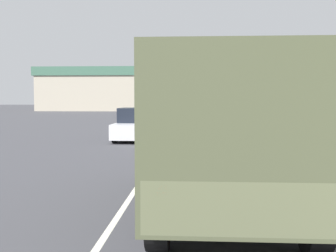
# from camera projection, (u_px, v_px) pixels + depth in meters

# --- Properties ---
(ground_plane) EXTENTS (180.00, 180.00, 0.00)m
(ground_plane) POSITION_uv_depth(u_px,v_px,m) (179.00, 123.00, 34.72)
(ground_plane) COLOR #424247
(lane_centre_stripe) EXTENTS (0.12, 120.00, 0.00)m
(lane_centre_stripe) POSITION_uv_depth(u_px,v_px,m) (179.00, 123.00, 34.72)
(lane_centre_stripe) COLOR silver
(lane_centre_stripe) RESTS_ON ground
(sidewalk_right) EXTENTS (1.80, 120.00, 0.12)m
(sidewalk_right) POSITION_uv_depth(u_px,v_px,m) (234.00, 123.00, 34.43)
(sidewalk_right) COLOR #9E9B93
(sidewalk_right) RESTS_ON ground
(grass_strip_right) EXTENTS (7.00, 120.00, 0.02)m
(grass_strip_right) POSITION_uv_depth(u_px,v_px,m) (288.00, 124.00, 34.14)
(grass_strip_right) COLOR olive
(grass_strip_right) RESTS_ON ground
(military_truck) EXTENTS (2.40, 6.74, 2.74)m
(military_truck) POSITION_uv_depth(u_px,v_px,m) (225.00, 128.00, 7.69)
(military_truck) COLOR #606647
(military_truck) RESTS_ON ground
(car_nearest_ahead) EXTENTS (1.90, 4.49, 1.60)m
(car_nearest_ahead) POSITION_uv_depth(u_px,v_px,m) (137.00, 125.00, 21.02)
(car_nearest_ahead) COLOR silver
(car_nearest_ahead) RESTS_ON ground
(car_second_ahead) EXTENTS (1.71, 4.16, 1.43)m
(car_second_ahead) POSITION_uv_depth(u_px,v_px,m) (198.00, 115.00, 34.89)
(car_second_ahead) COLOR #B7BABF
(car_second_ahead) RESTS_ON ground
(building_distant) EXTENTS (16.52, 10.55, 6.96)m
(building_distant) POSITION_uv_depth(u_px,v_px,m) (92.00, 89.00, 70.22)
(building_distant) COLOR #B2A893
(building_distant) RESTS_ON ground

